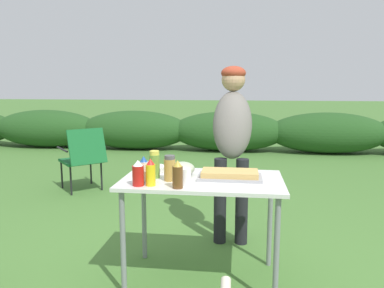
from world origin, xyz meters
name	(u,v)px	position (x,y,z in m)	size (l,w,h in m)	color
ground_plane	(202,278)	(0.00, 0.00, 0.00)	(60.00, 60.00, 0.00)	#477533
shrub_hedge	(228,131)	(0.00, 5.25, 0.41)	(14.40, 0.90, 0.82)	#234C1E
folding_table	(202,189)	(0.00, 0.00, 0.66)	(1.10, 0.64, 0.74)	silver
food_tray	(230,175)	(0.19, 0.02, 0.77)	(0.44, 0.23, 0.06)	#9E9EA3
plate_stack	(150,169)	(-0.40, 0.14, 0.76)	(0.22, 0.22, 0.04)	white
mixing_bowl	(182,169)	(-0.15, 0.08, 0.79)	(0.18, 0.18, 0.10)	#ADBC99
paper_cup_stack	(185,177)	(-0.09, -0.17, 0.79)	(0.08, 0.08, 0.11)	white
beer_bottle	(178,175)	(-0.13, -0.26, 0.82)	(0.07, 0.07, 0.18)	brown
ketchup_bottle	(138,174)	(-0.39, -0.23, 0.82)	(0.07, 0.07, 0.17)	red
mayo_bottle	(144,170)	(-0.38, -0.14, 0.82)	(0.06, 0.06, 0.17)	silver
mustard_bottle	(151,173)	(-0.31, -0.22, 0.82)	(0.06, 0.06, 0.18)	yellow
spice_jar	(170,168)	(-0.21, -0.08, 0.82)	(0.08, 0.08, 0.17)	#B2893D
relish_jar	(155,165)	(-0.33, -0.02, 0.83)	(0.07, 0.07, 0.19)	olive
standing_person_in_red_jacket	(232,132)	(0.18, 0.76, 0.97)	(0.34, 0.46, 1.54)	black
camp_chair_green_behind_table	(83,156)	(-1.75, 2.02, 0.47)	(0.74, 0.75, 0.83)	#19602D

